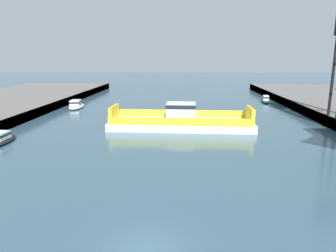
# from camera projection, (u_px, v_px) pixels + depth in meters

# --- Properties ---
(ground_plane) EXTENTS (400.00, 400.00, 0.00)m
(ground_plane) POSITION_uv_depth(u_px,v_px,m) (146.00, 251.00, 17.05)
(ground_plane) COLOR #385666
(chain_ferry) EXTENTS (21.82, 7.22, 3.83)m
(chain_ferry) POSITION_uv_depth(u_px,v_px,m) (181.00, 121.00, 46.43)
(chain_ferry) COLOR silver
(chain_ferry) RESTS_ON ground
(moored_boat_near_left) EXTENTS (3.82, 8.28, 1.73)m
(moored_boat_near_left) POSITION_uv_depth(u_px,v_px,m) (76.00, 105.00, 64.82)
(moored_boat_near_left) COLOR white
(moored_boat_near_left) RESTS_ON ground
(moored_boat_mid_right) EXTENTS (2.53, 6.35, 1.70)m
(moored_boat_mid_right) POSITION_uv_depth(u_px,v_px,m) (266.00, 100.00, 72.59)
(moored_boat_mid_right) COLOR #237075
(moored_boat_mid_right) RESTS_ON ground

